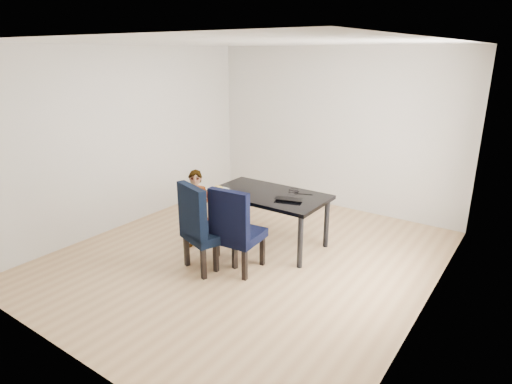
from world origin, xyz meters
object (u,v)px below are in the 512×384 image
Objects in this scene: chair_right at (239,228)px; laptop at (289,198)px; dining_table at (268,219)px; child at (197,210)px; plate at (219,191)px; chair_left at (210,226)px.

laptop is at bearing 66.66° from chair_right.
dining_table is 1.47× the size of chair_right.
child is 0.42m from plate.
chair_right is at bearing 56.51° from laptop.
child reaches higher than plate.
dining_table is at bearing -23.43° from laptop.
plate is (-0.72, 0.51, 0.21)m from chair_right.
chair_left is at bearing -101.84° from dining_table.
child reaches higher than laptop.
plate is (0.12, 0.34, 0.21)m from child.
child is at bearing 13.26° from laptop.
child is 3.08× the size of laptop.
child is (-0.53, 0.35, -0.01)m from chair_left.
chair_right is 0.87m from child.
laptop is at bearing -8.14° from dining_table.
plate is 0.82× the size of laptop.
plate is (-0.41, 0.69, 0.20)m from chair_left.
dining_table is at bearing 26.82° from plate.
laptop reaches higher than plate.
dining_table is at bearing 92.46° from chair_right.
child is at bearing 165.10° from chair_left.
dining_table is 0.79m from plate.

